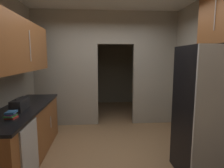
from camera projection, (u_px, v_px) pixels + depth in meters
The scene contains 9 objects.
ground at pixel (111, 159), 3.09m from camera, with size 20.00×20.00×0.00m, color #93704C.
kitchen_partition at pixel (104, 66), 4.58m from camera, with size 3.49×0.12×2.79m.
adjoining_room_shell at pixel (104, 66), 6.23m from camera, with size 3.49×2.37×2.79m.
refrigerator at pixel (210, 112), 2.59m from camera, with size 0.82×0.71×1.83m.
lower_cabinet_run at pixel (24, 134), 3.02m from camera, with size 0.64×2.19×0.88m.
dishwasher at pixel (30, 154), 2.45m from camera, with size 0.02×0.56×0.82m.
upper_cabinet_counterside at pixel (18, 46), 2.83m from camera, with size 0.36×1.97×0.78m.
boombox at pixel (20, 105), 2.81m from camera, with size 0.17×0.38×0.20m.
book_stack at pixel (11, 115), 2.43m from camera, with size 0.15×0.16×0.09m.
Camera 1 is at (-0.21, -2.87, 1.67)m, focal length 29.76 mm.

